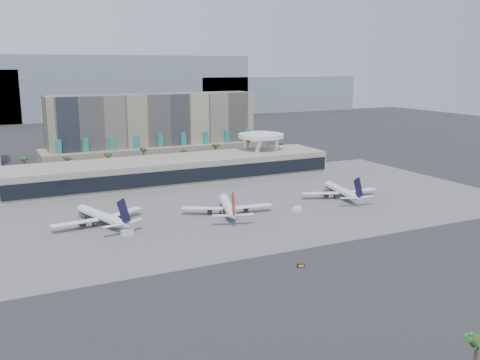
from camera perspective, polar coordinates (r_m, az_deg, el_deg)
name	(u,v)px	position (r m, az deg, el deg)	size (l,w,h in m)	color
ground	(278,242)	(185.71, 4.11, -6.60)	(900.00, 900.00, 0.00)	#232326
apron_pad	(215,205)	(232.85, -2.67, -2.67)	(260.00, 130.00, 0.06)	#5B5B59
mountain_ridge	(92,92)	(633.42, -15.50, 9.06)	(680.00, 60.00, 70.00)	gray
hotel	(155,134)	(343.58, -9.08, 4.87)	(140.00, 30.00, 42.00)	tan
terminal	(174,169)	(281.41, -7.10, 1.20)	(170.00, 32.50, 14.50)	#9E988B
saucer_structure	(261,138)	(306.73, 2.25, 4.45)	(26.00, 26.00, 21.89)	white
palm_row	(165,151)	(315.77, -7.99, 3.11)	(157.80, 2.80, 13.10)	brown
airliner_left	(101,216)	(209.99, -14.62, -3.76)	(36.79, 38.07, 13.60)	white
airliner_centre	(228,206)	(217.62, -1.30, -2.81)	(36.43, 37.73, 13.42)	white
airliner_right	(341,191)	(248.32, 10.74, -1.16)	(36.30, 37.68, 13.11)	white
service_vehicle_a	(127,232)	(196.09, -11.95, -5.50)	(4.17, 2.04, 2.04)	silver
service_vehicle_b	(297,209)	(224.06, 6.13, -3.09)	(3.65, 2.08, 1.88)	white
taxiway_sign	(301,266)	(163.89, 6.50, -9.07)	(2.33, 0.86, 1.06)	black
near_palm_a	(476,348)	(111.52, 23.89, -16.09)	(6.00, 6.00, 11.66)	brown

